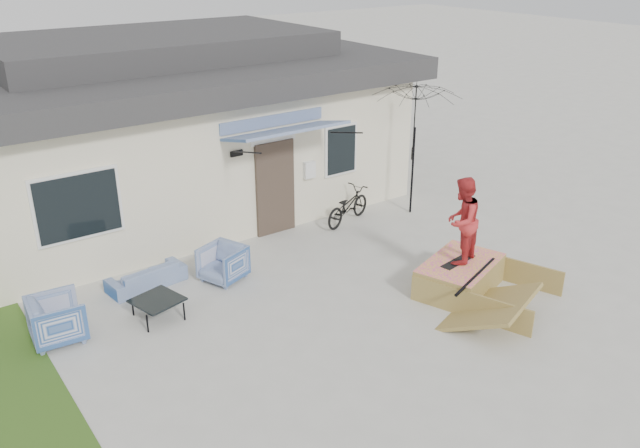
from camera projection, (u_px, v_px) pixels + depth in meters
ground at (368, 335)px, 10.92m from camera, size 90.00×90.00×0.00m
grass_strip at (8, 387)px, 9.62m from camera, size 1.40×8.00×0.01m
house at (163, 122)px, 16.11m from camera, size 10.80×8.49×4.10m
loveseat at (146, 273)px, 12.34m from camera, size 1.51×0.60×0.57m
armchair_left at (57, 317)px, 10.63m from camera, size 0.83×0.88×0.84m
armchair_right at (223, 262)px, 12.55m from camera, size 0.92×0.95×0.77m
coffee_table at (158, 308)px, 11.34m from camera, size 0.90×0.90×0.37m
bicycle at (348, 202)px, 15.10m from camera, size 1.64×1.00×0.99m
patio_umbrella at (414, 142)px, 15.17m from camera, size 2.57×2.48×2.20m
skate_ramp at (460, 276)px, 12.23m from camera, size 2.31×2.65×0.56m
skateboard at (458, 261)px, 12.14m from camera, size 0.86×0.34×0.05m
skater at (462, 219)px, 11.81m from camera, size 0.96×0.86×1.62m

